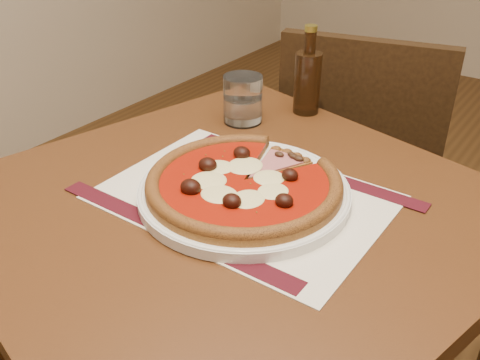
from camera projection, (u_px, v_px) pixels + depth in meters
name	position (u px, v px, depth m)	size (l,w,h in m)	color
table	(233.00, 249.00, 0.93)	(0.97, 0.97, 0.75)	#5A3115
chair_far	(360.00, 163.00, 1.50)	(0.50, 0.50, 0.88)	black
placemat	(244.00, 197.00, 0.89)	(0.45, 0.32, 0.00)	white
plate	(244.00, 192.00, 0.88)	(0.35, 0.35, 0.02)	white
pizza	(244.00, 182.00, 0.87)	(0.32, 0.32, 0.04)	#9F6D26
ham_slice	(275.00, 168.00, 0.92)	(0.09, 0.13, 0.02)	#9F6D26
water_glass	(243.00, 99.00, 1.13)	(0.08, 0.08, 0.10)	white
bottle	(308.00, 80.00, 1.16)	(0.06, 0.06, 0.19)	#371F0D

